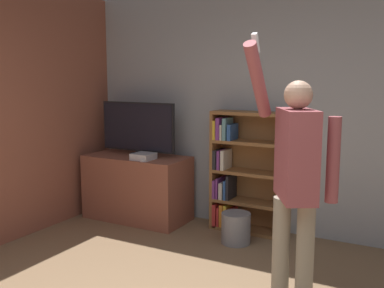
{
  "coord_description": "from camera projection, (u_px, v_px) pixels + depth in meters",
  "views": [
    {
      "loc": [
        1.42,
        -1.85,
        1.75
      ],
      "look_at": [
        -0.57,
        1.81,
        1.11
      ],
      "focal_mm": 42.0,
      "sensor_mm": 36.0,
      "label": 1
    }
  ],
  "objects": [
    {
      "name": "wall_side_brick",
      "position": [
        18.0,
        113.0,
        4.76
      ],
      "size": [
        0.06,
        4.5,
        2.7
      ],
      "color": "#93513D",
      "rests_on": "ground_plane"
    },
    {
      "name": "waste_bin",
      "position": [
        236.0,
        228.0,
        4.7
      ],
      "size": [
        0.31,
        0.31,
        0.32
      ],
      "color": "gray",
      "rests_on": "ground_plane"
    },
    {
      "name": "person",
      "position": [
        295.0,
        175.0,
        3.2
      ],
      "size": [
        0.6,
        0.58,
        2.03
      ],
      "rotation": [
        0.0,
        0.0,
        -1.06
      ],
      "color": "gray",
      "rests_on": "ground_plane"
    },
    {
      "name": "game_console",
      "position": [
        143.0,
        156.0,
        5.19
      ],
      "size": [
        0.23,
        0.24,
        0.08
      ],
      "color": "silver",
      "rests_on": "tv_ledge"
    },
    {
      "name": "tv_ledge",
      "position": [
        137.0,
        188.0,
        5.48
      ],
      "size": [
        1.25,
        0.61,
        0.78
      ],
      "color": "#93513D",
      "rests_on": "ground_plane"
    },
    {
      "name": "wall_back",
      "position": [
        288.0,
        112.0,
        4.87
      ],
      "size": [
        6.9,
        0.09,
        2.7
      ],
      "color": "#9EA3A8",
      "rests_on": "ground_plane"
    },
    {
      "name": "bookshelf",
      "position": [
        241.0,
        174.0,
        5.04
      ],
      "size": [
        0.82,
        0.28,
        1.35
      ],
      "color": "brown",
      "rests_on": "ground_plane"
    },
    {
      "name": "television",
      "position": [
        138.0,
        128.0,
        5.39
      ],
      "size": [
        1.01,
        0.22,
        0.65
      ],
      "color": "black",
      "rests_on": "tv_ledge"
    },
    {
      "name": "remote_loose",
      "position": [
        145.0,
        160.0,
        5.1
      ],
      "size": [
        0.04,
        0.14,
        0.02
      ],
      "color": "white",
      "rests_on": "tv_ledge"
    }
  ]
}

